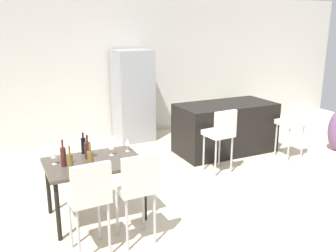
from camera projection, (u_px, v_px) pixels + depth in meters
ground_plane at (230, 172)px, 6.07m from camera, size 10.00×10.00×0.00m
back_wall at (159, 65)px, 8.11m from camera, size 10.00×0.12×2.90m
kitchen_island at (225, 128)px, 6.91m from camera, size 1.81×0.90×0.92m
bar_chair_left at (221, 131)px, 5.85m from camera, size 0.43×0.43×1.05m
bar_chair_middle at (294, 121)px, 6.49m from camera, size 0.40×0.40×1.05m
dining_table at (94, 167)px, 4.50m from camera, size 1.15×0.80×0.74m
dining_chair_near at (89, 194)px, 3.72m from camera, size 0.42×0.42×1.05m
dining_chair_far at (137, 184)px, 3.94m from camera, size 0.41×0.41×1.05m
wine_bottle_left at (63, 156)px, 4.29m from camera, size 0.07×0.07×0.32m
wine_bottle_near at (70, 163)px, 4.11m from camera, size 0.06×0.06×0.31m
wine_bottle_corner at (83, 145)px, 4.72m from camera, size 0.06×0.06×0.28m
wine_bottle_end at (91, 160)px, 4.19m from camera, size 0.07×0.07×0.31m
wine_bottle_far at (88, 150)px, 4.54m from camera, size 0.08×0.08×0.30m
wine_glass_middle at (127, 142)px, 4.79m from camera, size 0.07×0.07×0.17m
wine_glass_right at (111, 146)px, 4.65m from camera, size 0.07×0.07×0.17m
wine_glass_inner at (54, 154)px, 4.35m from camera, size 0.07×0.07×0.17m
refrigerator at (133, 96)px, 7.54m from camera, size 0.72×0.68×1.84m
potted_plant at (238, 110)px, 8.78m from camera, size 0.42×0.42×0.62m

